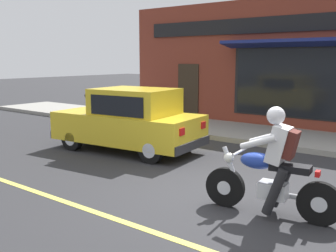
{
  "coord_description": "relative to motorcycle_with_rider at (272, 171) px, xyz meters",
  "views": [
    {
      "loc": [
        -5.58,
        -3.05,
        2.28
      ],
      "look_at": [
        0.59,
        1.69,
        0.95
      ],
      "focal_mm": 42.0,
      "sensor_mm": 36.0,
      "label": 1
    }
  ],
  "objects": [
    {
      "name": "ground_plane",
      "position": [
        0.29,
        0.9,
        -0.68
      ],
      "size": [
        80.0,
        80.0,
        0.0
      ],
      "primitive_type": "plane",
      "color": "#2B2B2D"
    },
    {
      "name": "storefront_building",
      "position": [
        6.99,
        3.14,
        1.43
      ],
      "size": [
        1.25,
        10.72,
        4.2
      ],
      "color": "maroon",
      "rests_on": "ground"
    },
    {
      "name": "lane_stripe",
      "position": [
        -1.51,
        3.9,
        -0.67
      ],
      "size": [
        0.12,
        19.8,
        0.01
      ],
      "primitive_type": "cube",
      "color": "#D1C64C",
      "rests_on": "ground"
    },
    {
      "name": "motorcycle_with_rider",
      "position": [
        0.0,
        0.0,
        0.0
      ],
      "size": [
        0.62,
        2.02,
        1.62
      ],
      "color": "black",
      "rests_on": "ground"
    },
    {
      "name": "sidewalk_curb",
      "position": [
        5.46,
        3.9,
        -0.61
      ],
      "size": [
        2.6,
        22.0,
        0.14
      ],
      "primitive_type": "cube",
      "color": "gray",
      "rests_on": "ground"
    },
    {
      "name": "car_hatchback",
      "position": [
        1.77,
        4.48,
        0.09
      ],
      "size": [
        2.01,
        3.92,
        1.57
      ],
      "color": "black",
      "rests_on": "ground"
    },
    {
      "name": "trash_bin",
      "position": [
        5.5,
        7.74,
        -0.04
      ],
      "size": [
        0.56,
        0.56,
        0.98
      ],
      "color": "#23512D",
      "rests_on": "sidewalk_curb"
    }
  ]
}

